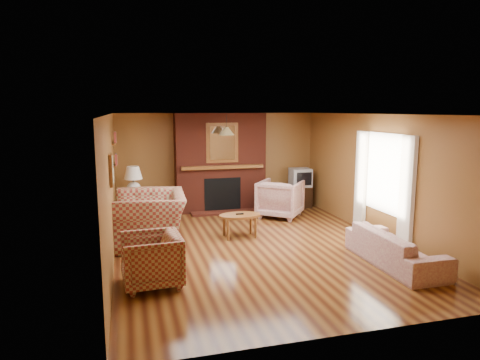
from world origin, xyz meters
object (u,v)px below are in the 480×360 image
object	(u,v)px
fireplace	(220,163)
plaid_armchair	(151,260)
side_table	(134,208)
floral_armchair	(280,199)
plaid_loveseat	(150,218)
coffee_table	(240,217)
table_lamp	(133,180)
crt_tv	(300,177)
floral_sofa	(395,248)
tv_stand	(300,197)

from	to	relation	value
fireplace	plaid_armchair	size ratio (longest dim) A/B	2.89
fireplace	side_table	bearing A→B (deg)	-165.71
fireplace	floral_armchair	world-z (taller)	fireplace
plaid_loveseat	coffee_table	size ratio (longest dim) A/B	1.78
coffee_table	table_lamp	bearing A→B (deg)	137.53
side_table	table_lamp	xyz separation A→B (m)	(0.00, 0.00, 0.66)
crt_tv	floral_sofa	bearing A→B (deg)	-92.01
fireplace	table_lamp	distance (m)	2.18
fireplace	floral_armchair	bearing A→B (deg)	-40.31
tv_stand	crt_tv	world-z (taller)	crt_tv
tv_stand	plaid_loveseat	bearing A→B (deg)	-157.67
side_table	table_lamp	world-z (taller)	table_lamp
floral_armchair	tv_stand	world-z (taller)	floral_armchair
side_table	tv_stand	distance (m)	4.16
fireplace	plaid_armchair	distance (m)	4.78
plaid_loveseat	tv_stand	world-z (taller)	plaid_loveseat
floral_sofa	tv_stand	world-z (taller)	floral_sofa
plaid_armchair	crt_tv	distance (m)	5.74
floral_armchair	side_table	bearing A→B (deg)	30.49
floral_armchair	crt_tv	distance (m)	1.23
floral_armchair	side_table	distance (m)	3.34
floral_armchair	coffee_table	bearing A→B (deg)	83.55
plaid_armchair	coffee_table	size ratio (longest dim) A/B	1.01
floral_sofa	plaid_loveseat	bearing A→B (deg)	60.28
floral_armchair	table_lamp	distance (m)	3.38
floral_sofa	crt_tv	bearing A→B (deg)	-1.59
plaid_armchair	floral_sofa	bearing A→B (deg)	84.18
coffee_table	crt_tv	distance (m)	3.08
plaid_armchair	tv_stand	distance (m)	5.73
plaid_armchair	floral_armchair	size ratio (longest dim) A/B	0.88
coffee_table	tv_stand	distance (m)	3.07
floral_sofa	crt_tv	xyz separation A→B (m)	(0.15, 4.26, 0.49)
plaid_armchair	coffee_table	distance (m)	2.67
plaid_armchair	side_table	xyz separation A→B (m)	(-0.15, 3.75, -0.09)
side_table	crt_tv	world-z (taller)	crt_tv
tv_stand	fireplace	bearing A→B (deg)	168.97
floral_sofa	tv_stand	size ratio (longest dim) A/B	3.52
fireplace	tv_stand	world-z (taller)	fireplace
coffee_table	crt_tv	size ratio (longest dim) A/B	1.54
crt_tv	fireplace	bearing A→B (deg)	174.70
table_lamp	plaid_loveseat	bearing A→B (deg)	-81.83
coffee_table	side_table	bearing A→B (deg)	137.53
crt_tv	plaid_loveseat	bearing A→B (deg)	-151.85
floral_sofa	table_lamp	world-z (taller)	table_lamp
fireplace	tv_stand	size ratio (longest dim) A/B	4.43
coffee_table	tv_stand	xyz separation A→B (m)	(2.18, 2.15, -0.12)
tv_stand	side_table	bearing A→B (deg)	178.94
coffee_table	floral_armchair	bearing A→B (deg)	44.71
side_table	fireplace	bearing A→B (deg)	14.29
plaid_loveseat	floral_sofa	size ratio (longest dim) A/B	0.77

